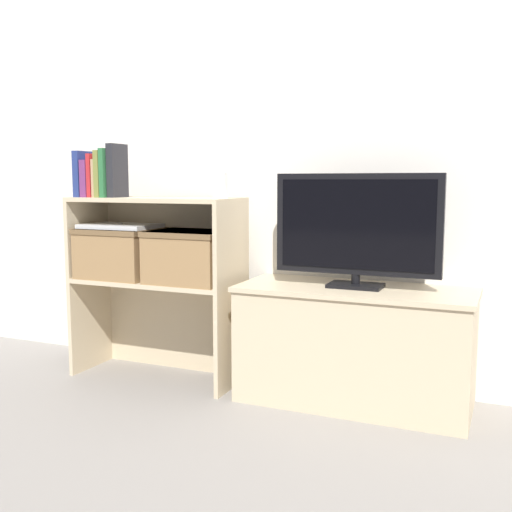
{
  "coord_description": "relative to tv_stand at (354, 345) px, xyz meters",
  "views": [
    {
      "loc": [
        1.02,
        -2.2,
        0.93
      ],
      "look_at": [
        0.0,
        0.16,
        0.61
      ],
      "focal_mm": 42.0,
      "sensor_mm": 36.0,
      "label": 1
    }
  ],
  "objects": [
    {
      "name": "laptop",
      "position": [
        -1.13,
        -0.05,
        0.47
      ],
      "size": [
        0.35,
        0.23,
        0.02
      ],
      "color": "white",
      "rests_on": "storage_basket_left"
    },
    {
      "name": "book_navy",
      "position": [
        -1.3,
        -0.1,
        0.72
      ],
      "size": [
        0.03,
        0.14,
        0.22
      ],
      "color": "navy",
      "rests_on": "bookshelf_upper_tier"
    },
    {
      "name": "wall_back",
      "position": [
        -0.43,
        0.24,
        0.95
      ],
      "size": [
        10.0,
        0.05,
        2.4
      ],
      "color": "silver",
      "rests_on": "ground_plane"
    },
    {
      "name": "storage_basket_right",
      "position": [
        -0.75,
        -0.05,
        0.35
      ],
      "size": [
        0.36,
        0.3,
        0.24
      ],
      "color": "#937047",
      "rests_on": "bookshelf_lower_tier"
    },
    {
      "name": "book_tan",
      "position": [
        -1.2,
        -0.1,
        0.7
      ],
      "size": [
        0.02,
        0.12,
        0.18
      ],
      "color": "tan",
      "rests_on": "bookshelf_upper_tier"
    },
    {
      "name": "bookshelf_upper_tier",
      "position": [
        -0.94,
        0.02,
        0.47
      ],
      "size": [
        0.8,
        0.33,
        0.38
      ],
      "color": "#CCB793",
      "rests_on": "bookshelf_lower_tier"
    },
    {
      "name": "tv",
      "position": [
        0.0,
        -0.0,
        0.5
      ],
      "size": [
        0.69,
        0.14,
        0.47
      ],
      "color": "black",
      "rests_on": "tv_stand"
    },
    {
      "name": "book_charcoal",
      "position": [
        -1.11,
        -0.1,
        0.73
      ],
      "size": [
        0.04,
        0.12,
        0.25
      ],
      "color": "#232328",
      "rests_on": "bookshelf_upper_tier"
    },
    {
      "name": "bookshelf_lower_tier",
      "position": [
        -0.94,
        0.02,
        0.05
      ],
      "size": [
        0.8,
        0.33,
        0.47
      ],
      "color": "#CCB793",
      "rests_on": "ground_plane"
    },
    {
      "name": "storage_basket_left",
      "position": [
        -1.13,
        -0.05,
        0.35
      ],
      "size": [
        0.36,
        0.3,
        0.24
      ],
      "color": "#937047",
      "rests_on": "bookshelf_lower_tier"
    },
    {
      "name": "book_forest",
      "position": [
        -1.14,
        -0.1,
        0.72
      ],
      "size": [
        0.02,
        0.16,
        0.22
      ],
      "color": "#286638",
      "rests_on": "bookshelf_upper_tier"
    },
    {
      "name": "ground_plane",
      "position": [
        -0.43,
        -0.2,
        -0.25
      ],
      "size": [
        16.0,
        16.0,
        0.0
      ],
      "primitive_type": "plane",
      "color": "gray"
    },
    {
      "name": "book_crimson",
      "position": [
        -1.22,
        -0.1,
        0.71
      ],
      "size": [
        0.02,
        0.13,
        0.2
      ],
      "color": "#B22328",
      "rests_on": "bookshelf_upper_tier"
    },
    {
      "name": "book_olive",
      "position": [
        -1.17,
        -0.1,
        0.72
      ],
      "size": [
        0.03,
        0.15,
        0.21
      ],
      "color": "olive",
      "rests_on": "bookshelf_upper_tier"
    },
    {
      "name": "tv_stand",
      "position": [
        0.0,
        0.0,
        0.0
      ],
      "size": [
        0.97,
        0.42,
        0.49
      ],
      "color": "#CCB793",
      "rests_on": "ground_plane"
    },
    {
      "name": "book_plum",
      "position": [
        -1.26,
        -0.1,
        0.69
      ],
      "size": [
        0.03,
        0.13,
        0.17
      ],
      "color": "#6B2D66",
      "rests_on": "bookshelf_upper_tier"
    },
    {
      "name": "baby_monitor",
      "position": [
        -0.6,
        -0.04,
        0.66
      ],
      "size": [
        0.05,
        0.04,
        0.14
      ],
      "color": "white",
      "rests_on": "bookshelf_upper_tier"
    }
  ]
}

